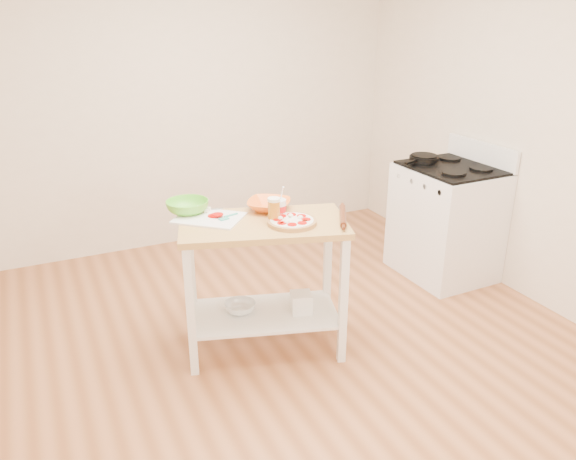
% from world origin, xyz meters
% --- Properties ---
extents(room_shell, '(4.04, 4.54, 2.74)m').
position_xyz_m(room_shell, '(0.00, 0.00, 1.35)').
color(room_shell, '#B26D41').
rests_on(room_shell, ground).
extents(prep_island, '(1.14, 0.83, 0.90)m').
position_xyz_m(prep_island, '(-0.14, 0.20, 0.64)').
color(prep_island, tan).
rests_on(prep_island, ground).
extents(gas_stove, '(0.67, 0.77, 1.11)m').
position_xyz_m(gas_stove, '(1.67, 0.60, 0.47)').
color(gas_stove, white).
rests_on(gas_stove, ground).
extents(skillet, '(0.37, 0.24, 0.03)m').
position_xyz_m(skillet, '(1.54, 0.80, 0.98)').
color(skillet, black).
rests_on(skillet, gas_stove).
extents(pizza, '(0.30, 0.30, 0.05)m').
position_xyz_m(pizza, '(0.00, 0.10, 0.92)').
color(pizza, tan).
rests_on(pizza, prep_island).
extents(cutting_board, '(0.50, 0.49, 0.04)m').
position_xyz_m(cutting_board, '(-0.43, 0.40, 0.91)').
color(cutting_board, white).
rests_on(cutting_board, prep_island).
extents(spatula, '(0.14, 0.09, 0.01)m').
position_xyz_m(spatula, '(-0.33, 0.34, 0.92)').
color(spatula, teal).
rests_on(spatula, cutting_board).
extents(knife, '(0.27, 0.07, 0.01)m').
position_xyz_m(knife, '(-0.47, 0.53, 0.92)').
color(knife, silver).
rests_on(knife, cutting_board).
extents(orange_bowl, '(0.38, 0.38, 0.07)m').
position_xyz_m(orange_bowl, '(-0.03, 0.38, 0.93)').
color(orange_bowl, orange).
rests_on(orange_bowl, prep_island).
extents(green_bowl, '(0.35, 0.35, 0.08)m').
position_xyz_m(green_bowl, '(-0.52, 0.55, 0.94)').
color(green_bowl, '#5EC630').
rests_on(green_bowl, prep_island).
extents(beer_pint, '(0.08, 0.08, 0.15)m').
position_xyz_m(beer_pint, '(-0.08, 0.17, 0.98)').
color(beer_pint, '#BB6D17').
rests_on(beer_pint, prep_island).
extents(yogurt_tub, '(0.09, 0.09, 0.20)m').
position_xyz_m(yogurt_tub, '(-0.02, 0.24, 0.96)').
color(yogurt_tub, white).
rests_on(yogurt_tub, prep_island).
extents(rolling_pin, '(0.20, 0.31, 0.04)m').
position_xyz_m(rolling_pin, '(0.32, 0.03, 0.92)').
color(rolling_pin, '#5E2B15').
rests_on(rolling_pin, prep_island).
extents(shelf_glass_bowl, '(0.27, 0.27, 0.06)m').
position_xyz_m(shelf_glass_bowl, '(-0.29, 0.28, 0.29)').
color(shelf_glass_bowl, silver).
rests_on(shelf_glass_bowl, prep_island).
extents(shelf_bin, '(0.17, 0.17, 0.13)m').
position_xyz_m(shelf_bin, '(0.08, 0.11, 0.33)').
color(shelf_bin, white).
rests_on(shelf_bin, prep_island).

